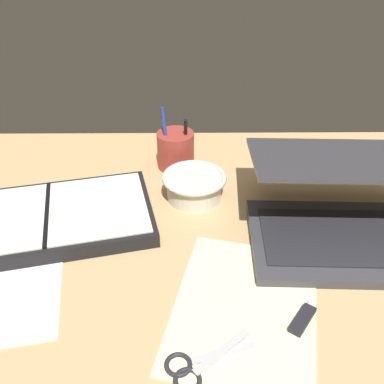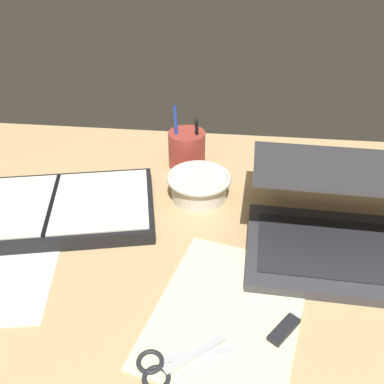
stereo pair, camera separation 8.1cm
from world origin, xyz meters
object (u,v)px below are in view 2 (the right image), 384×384
at_px(pen_cup, 187,149).
at_px(scissors, 164,366).
at_px(planner, 53,209).
at_px(laptop, 343,222).
at_px(bowl, 199,186).

bearing_deg(pen_cup, scissors, -86.30).
bearing_deg(planner, scissors, -61.64).
relative_size(laptop, planner, 0.78).
bearing_deg(bowl, planner, -161.59).
relative_size(bowl, scissors, 1.04).
distance_m(pen_cup, planner, 0.33).
distance_m(bowl, planner, 0.30).
xyz_separation_m(laptop, pen_cup, (-0.31, 0.26, -0.01)).
bearing_deg(pen_cup, bowl, -72.47).
height_order(laptop, pen_cup, same).
relative_size(laptop, bowl, 2.52).
distance_m(laptop, bowl, 0.30).
xyz_separation_m(laptop, planner, (-0.55, 0.03, -0.04)).
bearing_deg(laptop, bowl, 157.64).
height_order(pen_cup, scissors, pen_cup).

